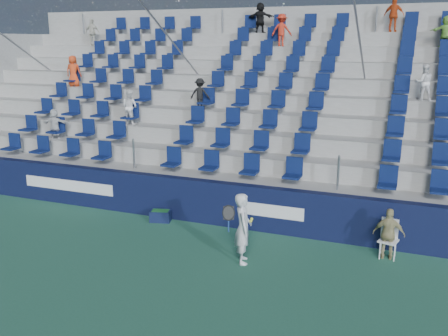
# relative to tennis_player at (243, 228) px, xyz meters

# --- Properties ---
(ground) EXTENTS (70.00, 70.00, 0.00)m
(ground) POSITION_rel_tennis_player_xyz_m (-1.34, -1.09, -0.82)
(ground) COLOR #2A634B
(ground) RESTS_ON ground
(sponsor_wall) EXTENTS (24.00, 0.32, 1.20)m
(sponsor_wall) POSITION_rel_tennis_player_xyz_m (-1.33, 2.06, -0.22)
(sponsor_wall) COLOR #0E1436
(sponsor_wall) RESTS_ON ground
(grandstand) EXTENTS (24.00, 8.17, 6.63)m
(grandstand) POSITION_rel_tennis_player_xyz_m (-1.34, 7.15, 1.32)
(grandstand) COLOR #A6A7A1
(grandstand) RESTS_ON ground
(tennis_player) EXTENTS (0.70, 0.70, 1.63)m
(tennis_player) POSITION_rel_tennis_player_xyz_m (0.00, 0.00, 0.00)
(tennis_player) COLOR silver
(tennis_player) RESTS_ON ground
(line_judge_chair) EXTENTS (0.48, 0.49, 0.91)m
(line_judge_chair) POSITION_rel_tennis_player_xyz_m (3.04, 1.55, -0.30)
(line_judge_chair) COLOR white
(line_judge_chair) RESTS_ON ground
(line_judge) EXTENTS (0.72, 0.32, 1.21)m
(line_judge) POSITION_rel_tennis_player_xyz_m (3.04, 1.41, -0.21)
(line_judge) COLOR tan
(line_judge) RESTS_ON ground
(ball_bin) EXTENTS (0.64, 0.50, 0.32)m
(ball_bin) POSITION_rel_tennis_player_xyz_m (-3.02, 1.66, -0.64)
(ball_bin) COLOR #10183B
(ball_bin) RESTS_ON ground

